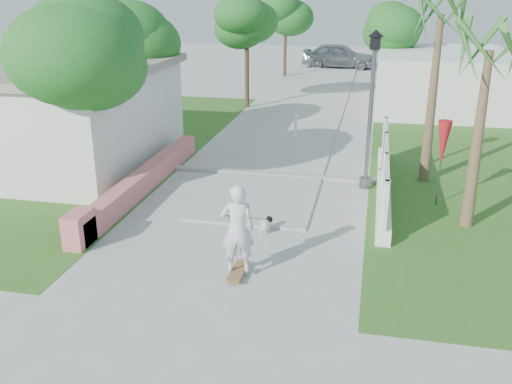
% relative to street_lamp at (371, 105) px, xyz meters
% --- Properties ---
extents(ground, '(90.00, 90.00, 0.00)m').
position_rel_street_lamp_xyz_m(ground, '(-2.90, -5.50, -2.43)').
color(ground, '#B7B7B2').
rests_on(ground, ground).
extents(path_strip, '(3.20, 36.00, 0.06)m').
position_rel_street_lamp_xyz_m(path_strip, '(-2.90, 14.50, -2.40)').
color(path_strip, '#B7B7B2').
rests_on(path_strip, ground).
extents(curb, '(6.50, 0.25, 0.10)m').
position_rel_street_lamp_xyz_m(curb, '(-2.90, 0.50, -2.38)').
color(curb, '#999993').
rests_on(curb, ground).
extents(grass_left, '(8.00, 20.00, 0.01)m').
position_rel_street_lamp_xyz_m(grass_left, '(-9.90, 2.50, -2.42)').
color(grass_left, '#3A621F').
rests_on(grass_left, ground).
extents(grass_right, '(8.00, 20.00, 0.01)m').
position_rel_street_lamp_xyz_m(grass_right, '(4.10, 2.50, -2.42)').
color(grass_right, '#3A621F').
rests_on(grass_right, ground).
extents(pink_wall, '(0.45, 8.20, 0.80)m').
position_rel_street_lamp_xyz_m(pink_wall, '(-6.20, -1.95, -2.11)').
color(pink_wall, '#C56765').
rests_on(pink_wall, ground).
extents(house_left, '(8.40, 7.40, 3.23)m').
position_rel_street_lamp_xyz_m(house_left, '(-10.90, 0.50, -0.79)').
color(house_left, silver).
rests_on(house_left, ground).
extents(lattice_fence, '(0.35, 7.00, 1.50)m').
position_rel_street_lamp_xyz_m(lattice_fence, '(0.50, -0.50, -1.88)').
color(lattice_fence, white).
rests_on(lattice_fence, ground).
extents(building_right, '(6.00, 8.00, 2.60)m').
position_rel_street_lamp_xyz_m(building_right, '(3.10, 12.50, -1.13)').
color(building_right, silver).
rests_on(building_right, ground).
extents(street_lamp, '(0.44, 0.44, 4.44)m').
position_rel_street_lamp_xyz_m(street_lamp, '(0.00, 0.00, 0.00)').
color(street_lamp, '#59595E').
rests_on(street_lamp, ground).
extents(bollard, '(0.14, 0.14, 1.09)m').
position_rel_street_lamp_xyz_m(bollard, '(-2.70, 4.50, -1.84)').
color(bollard, white).
rests_on(bollard, ground).
extents(patio_umbrella, '(0.36, 0.36, 2.30)m').
position_rel_street_lamp_xyz_m(patio_umbrella, '(1.90, -1.00, -0.74)').
color(patio_umbrella, '#59595E').
rests_on(patio_umbrella, ground).
extents(tree_left_near, '(3.60, 3.60, 5.28)m').
position_rel_street_lamp_xyz_m(tree_left_near, '(-7.38, -2.52, 1.40)').
color(tree_left_near, '#4C3826').
rests_on(tree_left_near, ground).
extents(tree_left_mid, '(3.20, 3.20, 4.85)m').
position_rel_street_lamp_xyz_m(tree_left_mid, '(-8.38, 2.98, 1.07)').
color(tree_left_mid, '#4C3826').
rests_on(tree_left_mid, ground).
extents(tree_path_left, '(3.40, 3.40, 5.23)m').
position_rel_street_lamp_xyz_m(tree_path_left, '(-5.88, 10.48, 1.39)').
color(tree_path_left, '#4C3826').
rests_on(tree_path_left, ground).
extents(tree_path_right, '(3.00, 3.00, 4.79)m').
position_rel_street_lamp_xyz_m(tree_path_right, '(0.32, 14.48, 1.07)').
color(tree_path_right, '#4C3826').
rests_on(tree_path_right, ground).
extents(tree_path_far, '(3.20, 3.20, 5.17)m').
position_rel_street_lamp_xyz_m(tree_path_far, '(-5.68, 20.48, 1.39)').
color(tree_path_far, '#4C3826').
rests_on(tree_path_far, ground).
extents(palm_far, '(1.80, 1.80, 5.30)m').
position_rel_street_lamp_xyz_m(palm_far, '(1.70, 1.00, 2.06)').
color(palm_far, brown).
rests_on(palm_far, ground).
extents(palm_near, '(1.80, 1.80, 4.70)m').
position_rel_street_lamp_xyz_m(palm_near, '(2.50, -2.30, 1.53)').
color(palm_near, brown).
rests_on(palm_near, ground).
extents(skateboarder, '(0.74, 2.88, 1.95)m').
position_rel_street_lamp_xyz_m(skateboarder, '(-2.42, -5.17, -1.56)').
color(skateboarder, olive).
rests_on(skateboarder, ground).
extents(dog, '(0.38, 0.52, 0.38)m').
position_rel_street_lamp_xyz_m(dog, '(-2.24, -3.71, -2.22)').
color(dog, silver).
rests_on(dog, ground).
extents(parked_car, '(5.14, 2.37, 1.71)m').
position_rel_street_lamp_xyz_m(parked_car, '(-2.62, 25.05, -1.57)').
color(parked_car, '#999BA0').
rests_on(parked_car, ground).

